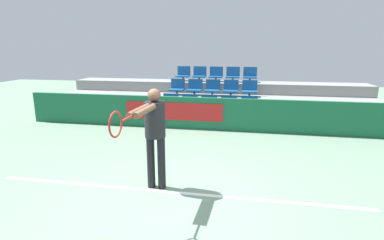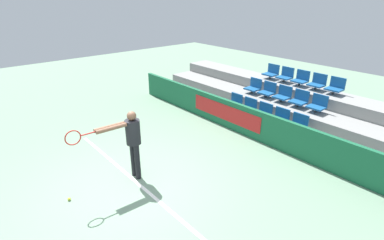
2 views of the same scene
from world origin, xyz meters
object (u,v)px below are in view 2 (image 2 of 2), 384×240
Objects in this scene: stadium_chair_2 at (263,112)px; stadium_chair_7 at (283,95)px; stadium_chair_12 at (301,79)px; stadium_chair_6 at (268,91)px; stadium_chair_11 at (286,75)px; stadium_chair_0 at (234,102)px; tennis_player at (130,138)px; stadium_chair_9 at (318,105)px; stadium_chair_4 at (298,124)px; tennis_ball at (69,199)px; stadium_chair_5 at (254,87)px; stadium_chair_13 at (317,83)px; stadium_chair_3 at (280,118)px; stadium_chair_14 at (335,87)px; stadium_chair_10 at (271,72)px; stadium_chair_8 at (299,99)px; stadium_chair_1 at (248,107)px.

stadium_chair_7 is at bearing 90.00° from stadium_chair_2.
stadium_chair_12 reaches higher than stadium_chair_2.
stadium_chair_7 is at bearing -90.00° from stadium_chair_12.
stadium_chair_11 is (0.00, 1.00, 0.36)m from stadium_chair_6.
stadium_chair_7 is (0.61, 0.00, 0.00)m from stadium_chair_6.
stadium_chair_12 is at bearing 58.62° from stadium_chair_0.
stadium_chair_12 is at bearing 90.35° from tennis_player.
stadium_chair_7 is 1.00× the size of stadium_chair_9.
tennis_ball is at bearing -105.49° from stadium_chair_4.
tennis_player is at bearing -93.90° from stadium_chair_2.
stadium_chair_13 reaches higher than stadium_chair_5.
stadium_chair_3 is at bearing -73.04° from stadium_chair_12.
tennis_ball is (-1.67, -8.00, -1.28)m from stadium_chair_14.
stadium_chair_2 is 1.00× the size of stadium_chair_7.
stadium_chair_10 reaches higher than stadium_chair_4.
stadium_chair_12 is (1.21, 1.99, 0.72)m from stadium_chair_0.
stadium_chair_2 reaches higher than tennis_ball.
stadium_chair_7 is (1.21, 0.00, 0.00)m from stadium_chair_5.
stadium_chair_7 is 0.31× the size of tennis_player.
stadium_chair_9 is 1.06m from stadium_chair_14.
stadium_chair_11 reaches higher than stadium_chair_6.
tennis_player is (-0.92, -5.52, 0.10)m from stadium_chair_8.
stadium_chair_13 reaches higher than stadium_chair_7.
stadium_chair_3 is 1.00× the size of stadium_chair_8.
stadium_chair_5 and stadium_chair_6 have the same top height.
stadium_chair_2 is 2.20m from stadium_chair_13.
stadium_chair_6 is 0.31× the size of tennis_player.
stadium_chair_14 is (1.82, 0.00, 0.00)m from stadium_chair_11.
stadium_chair_5 is at bearing 180.00° from stadium_chair_7.
stadium_chair_7 and stadium_chair_8 have the same top height.
stadium_chair_13 reaches higher than stadium_chair_0.
stadium_chair_2 is at bearing -39.34° from stadium_chair_5.
stadium_chair_1 is 1.00× the size of stadium_chair_10.
stadium_chair_4 is 6.26m from tennis_ball.
stadium_chair_1 is 1.00× the size of stadium_chair_14.
stadium_chair_3 is 1.61m from stadium_chair_6.
stadium_chair_7 is 1.00× the size of stadium_chair_14.
stadium_chair_6 is at bearing 121.38° from stadium_chair_2.
stadium_chair_13 is at bearing 106.96° from stadium_chair_4.
stadium_chair_13 reaches higher than stadium_chair_6.
stadium_chair_9 is at bearing 0.00° from stadium_chair_6.
stadium_chair_11 is (-0.61, 1.00, 0.36)m from stadium_chair_7.
stadium_chair_1 is 1.00× the size of stadium_chair_3.
stadium_chair_2 is at bearing -73.04° from stadium_chair_11.
stadium_chair_5 is at bearing -140.66° from stadium_chair_12.
stadium_chair_1 is 2.79m from stadium_chair_14.
stadium_chair_0 is at bearing -140.66° from stadium_chair_7.
stadium_chair_14 reaches higher than stadium_chair_9.
stadium_chair_8 is at bearing 28.66° from stadium_chair_0.
stadium_chair_4 is 1.00× the size of stadium_chair_13.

